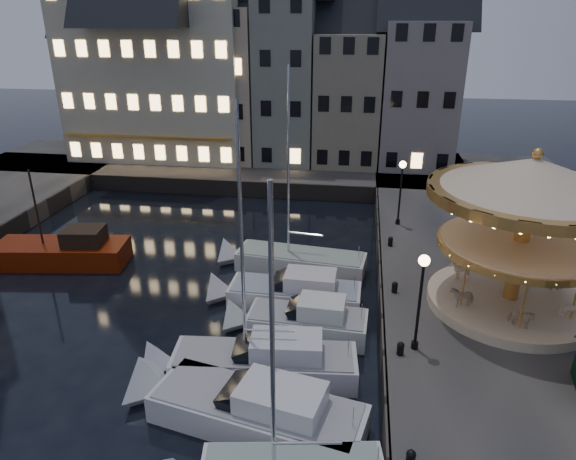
% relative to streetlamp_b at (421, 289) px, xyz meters
% --- Properties ---
extents(ground, '(160.00, 160.00, 0.00)m').
position_rel_streetlamp_b_xyz_m(ground, '(-7.20, -1.00, -4.02)').
color(ground, black).
rests_on(ground, ground).
extents(quay_east, '(16.00, 56.00, 1.30)m').
position_rel_streetlamp_b_xyz_m(quay_east, '(6.80, 5.00, -3.37)').
color(quay_east, '#474442').
rests_on(quay_east, ground).
extents(quay_north, '(44.00, 12.00, 1.30)m').
position_rel_streetlamp_b_xyz_m(quay_north, '(-15.20, 27.00, -3.37)').
color(quay_north, '#474442').
rests_on(quay_north, ground).
extents(quaywall_e, '(0.15, 44.00, 1.30)m').
position_rel_streetlamp_b_xyz_m(quaywall_e, '(-1.20, 5.00, -3.37)').
color(quaywall_e, '#47423A').
rests_on(quaywall_e, ground).
extents(quaywall_n, '(48.00, 0.15, 1.30)m').
position_rel_streetlamp_b_xyz_m(quaywall_n, '(-13.20, 21.00, -3.37)').
color(quaywall_n, '#47423A').
rests_on(quaywall_n, ground).
extents(streetlamp_b, '(0.44, 0.44, 4.17)m').
position_rel_streetlamp_b_xyz_m(streetlamp_b, '(0.00, 0.00, 0.00)').
color(streetlamp_b, black).
rests_on(streetlamp_b, quay_east).
extents(streetlamp_c, '(0.44, 0.44, 4.17)m').
position_rel_streetlamp_b_xyz_m(streetlamp_c, '(0.00, 13.50, 0.00)').
color(streetlamp_c, black).
rests_on(streetlamp_c, quay_east).
extents(bollard_a, '(0.30, 0.30, 0.57)m').
position_rel_streetlamp_b_xyz_m(bollard_a, '(-0.60, -6.00, -2.41)').
color(bollard_a, black).
rests_on(bollard_a, quay_east).
extents(bollard_b, '(0.30, 0.30, 0.57)m').
position_rel_streetlamp_b_xyz_m(bollard_b, '(-0.60, -0.50, -2.41)').
color(bollard_b, black).
rests_on(bollard_b, quay_east).
extents(bollard_c, '(0.30, 0.30, 0.57)m').
position_rel_streetlamp_b_xyz_m(bollard_c, '(-0.60, 4.50, -2.41)').
color(bollard_c, black).
rests_on(bollard_c, quay_east).
extents(bollard_d, '(0.30, 0.30, 0.57)m').
position_rel_streetlamp_b_xyz_m(bollard_d, '(-0.60, 10.00, -2.41)').
color(bollard_d, black).
rests_on(bollard_d, quay_east).
extents(townhouse_na, '(5.50, 8.00, 12.80)m').
position_rel_streetlamp_b_xyz_m(townhouse_na, '(-26.70, 29.00, 3.76)').
color(townhouse_na, gray).
rests_on(townhouse_na, quay_north).
extents(townhouse_nb, '(6.16, 8.00, 13.80)m').
position_rel_streetlamp_b_xyz_m(townhouse_nb, '(-21.25, 29.00, 4.26)').
color(townhouse_nb, slate).
rests_on(townhouse_nb, quay_north).
extents(townhouse_nc, '(6.82, 8.00, 14.80)m').
position_rel_streetlamp_b_xyz_m(townhouse_nc, '(-15.20, 29.00, 4.76)').
color(townhouse_nc, tan).
rests_on(townhouse_nc, quay_north).
extents(townhouse_nd, '(5.50, 8.00, 15.80)m').
position_rel_streetlamp_b_xyz_m(townhouse_nd, '(-9.45, 29.00, 5.26)').
color(townhouse_nd, slate).
rests_on(townhouse_nd, quay_north).
extents(townhouse_ne, '(6.16, 8.00, 12.80)m').
position_rel_streetlamp_b_xyz_m(townhouse_ne, '(-4.00, 29.00, 3.76)').
color(townhouse_ne, gray).
rests_on(townhouse_ne, quay_north).
extents(townhouse_nf, '(6.82, 8.00, 13.80)m').
position_rel_streetlamp_b_xyz_m(townhouse_nf, '(2.05, 29.00, 4.26)').
color(townhouse_nf, gray).
rests_on(townhouse_nf, quay_north).
extents(hotel_corner, '(17.60, 9.00, 16.80)m').
position_rel_streetlamp_b_xyz_m(hotel_corner, '(-21.20, 29.00, 5.76)').
color(hotel_corner, beige).
rests_on(hotel_corner, quay_north).
extents(motorboat_b, '(8.86, 4.30, 2.15)m').
position_rel_streetlamp_b_xyz_m(motorboat_b, '(-6.14, -3.68, -3.37)').
color(motorboat_b, silver).
rests_on(motorboat_b, ground).
extents(motorboat_c, '(8.59, 2.89, 11.36)m').
position_rel_streetlamp_b_xyz_m(motorboat_c, '(-6.40, -1.06, -3.34)').
color(motorboat_c, silver).
rests_on(motorboat_c, ground).
extents(motorboat_d, '(6.53, 2.38, 2.15)m').
position_rel_streetlamp_b_xyz_m(motorboat_d, '(-5.02, 2.21, -3.38)').
color(motorboat_d, silver).
rests_on(motorboat_d, ground).
extents(motorboat_e, '(7.68, 2.33, 2.15)m').
position_rel_streetlamp_b_xyz_m(motorboat_e, '(-5.93, 4.69, -3.38)').
color(motorboat_e, silver).
rests_on(motorboat_e, ground).
extents(motorboat_f, '(8.50, 3.06, 11.24)m').
position_rel_streetlamp_b_xyz_m(motorboat_f, '(-6.27, 8.68, -3.49)').
color(motorboat_f, silver).
rests_on(motorboat_f, ground).
extents(red_fishing_boat, '(7.91, 3.61, 5.99)m').
position_rel_streetlamp_b_xyz_m(red_fishing_boat, '(-19.73, 7.54, -3.32)').
color(red_fishing_boat, '#681903').
rests_on(red_fishing_boat, ground).
extents(carousel, '(8.51, 8.51, 7.45)m').
position_rel_streetlamp_b_xyz_m(carousel, '(4.61, 3.98, 2.19)').
color(carousel, beige).
rests_on(carousel, quay_east).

